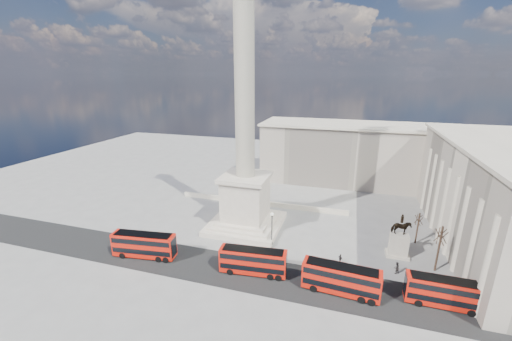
{
  "coord_description": "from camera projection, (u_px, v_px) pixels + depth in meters",
  "views": [
    {
      "loc": [
        18.79,
        -49.63,
        29.51
      ],
      "look_at": [
        2.96,
        2.34,
        12.81
      ],
      "focal_mm": 22.0,
      "sensor_mm": 36.0,
      "label": 1
    }
  ],
  "objects": [
    {
      "name": "equestrian_statue",
      "position": [
        399.0,
        242.0,
        52.53
      ],
      "size": [
        3.64,
        2.73,
        7.67
      ],
      "color": "beige",
      "rests_on": "ground"
    },
    {
      "name": "building_northeast",
      "position": [
        353.0,
        153.0,
        87.85
      ],
      "size": [
        51.0,
        17.0,
        16.6
      ],
      "color": "beige",
      "rests_on": "ground"
    },
    {
      "name": "ground",
      "position": [
        237.0,
        237.0,
        59.29
      ],
      "size": [
        180.0,
        180.0,
        0.0
      ],
      "primitive_type": "plane",
      "color": "gray",
      "rests_on": "ground"
    },
    {
      "name": "building_east",
      "position": [
        506.0,
        199.0,
        53.16
      ],
      "size": [
        19.0,
        46.0,
        18.6
      ],
      "color": "beige",
      "rests_on": "ground"
    },
    {
      "name": "bare_tree_mid",
      "position": [
        419.0,
        219.0,
        55.89
      ],
      "size": [
        1.64,
        1.64,
        6.21
      ],
      "rotation": [
        0.0,
        0.0,
        -0.33
      ],
      "color": "#332319",
      "rests_on": "ground"
    },
    {
      "name": "balustrade_wall",
      "position": [
        261.0,
        203.0,
        73.76
      ],
      "size": [
        40.0,
        0.6,
        1.1
      ],
      "primitive_type": "cube",
      "color": "beige",
      "rests_on": "ground"
    },
    {
      "name": "red_bus_b",
      "position": [
        253.0,
        261.0,
        47.93
      ],
      "size": [
        10.41,
        3.3,
        4.15
      ],
      "rotation": [
        0.0,
        0.0,
        0.09
      ],
      "color": "red",
      "rests_on": "ground"
    },
    {
      "name": "bare_tree_near",
      "position": [
        442.0,
        234.0,
        47.4
      ],
      "size": [
        1.84,
        1.84,
        8.05
      ],
      "rotation": [
        0.0,
        0.0,
        -0.42
      ],
      "color": "#332319",
      "rests_on": "ground"
    },
    {
      "name": "victorian_lamp",
      "position": [
        272.0,
        226.0,
        55.65
      ],
      "size": [
        0.54,
        0.54,
        6.3
      ],
      "rotation": [
        0.0,
        0.0,
        -0.12
      ],
      "color": "black",
      "rests_on": "ground"
    },
    {
      "name": "pedestrian_standing",
      "position": [
        396.0,
        268.0,
        48.31
      ],
      "size": [
        1.18,
        1.12,
        1.92
      ],
      "primitive_type": "imported",
      "rotation": [
        0.0,
        0.0,
        3.72
      ],
      "color": "black",
      "rests_on": "ground"
    },
    {
      "name": "red_bus_c",
      "position": [
        341.0,
        279.0,
        43.57
      ],
      "size": [
        10.75,
        3.22,
        4.3
      ],
      "rotation": [
        0.0,
        0.0,
        -0.07
      ],
      "color": "red",
      "rests_on": "ground"
    },
    {
      "name": "red_bus_d",
      "position": [
        447.0,
        293.0,
        41.03
      ],
      "size": [
        10.04,
        2.48,
        4.06
      ],
      "rotation": [
        0.0,
        0.0,
        -0.01
      ],
      "color": "red",
      "rests_on": "ground"
    },
    {
      "name": "red_bus_a",
      "position": [
        144.0,
        245.0,
        52.32
      ],
      "size": [
        10.79,
        3.75,
        4.29
      ],
      "rotation": [
        0.0,
        0.0,
        0.13
      ],
      "color": "red",
      "rests_on": "ground"
    },
    {
      "name": "pedestrian_crossing",
      "position": [
        340.0,
        259.0,
        50.94
      ],
      "size": [
        0.96,
        0.95,
        1.63
      ],
      "primitive_type": "imported",
      "rotation": [
        0.0,
        0.0,
        2.36
      ],
      "color": "black",
      "rests_on": "ground"
    },
    {
      "name": "asphalt_road",
      "position": [
        245.0,
        272.0,
        48.75
      ],
      "size": [
        120.0,
        9.0,
        0.01
      ],
      "primitive_type": "cube",
      "color": "black",
      "rests_on": "ground"
    },
    {
      "name": "pedestrian_walking",
      "position": [
        357.0,
        273.0,
        47.37
      ],
      "size": [
        0.61,
        0.41,
        1.63
      ],
      "primitive_type": "imported",
      "rotation": [
        0.0,
        0.0,
        0.03
      ],
      "color": "black",
      "rests_on": "ground"
    },
    {
      "name": "bare_tree_far",
      "position": [
        484.0,
        215.0,
        54.88
      ],
      "size": [
        1.86,
        1.86,
        7.59
      ],
      "rotation": [
        0.0,
        0.0,
        -0.35
      ],
      "color": "#332319",
      "rests_on": "ground"
    },
    {
      "name": "nelsons_column",
      "position": [
        245.0,
        165.0,
        60.06
      ],
      "size": [
        14.0,
        14.0,
        49.85
      ],
      "color": "beige",
      "rests_on": "ground"
    }
  ]
}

